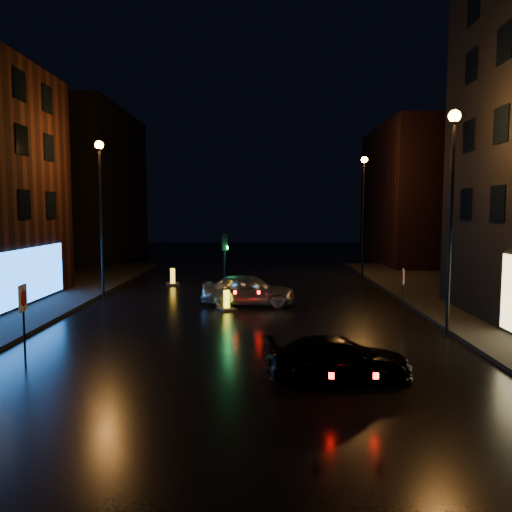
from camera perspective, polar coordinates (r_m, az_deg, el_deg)
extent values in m
plane|color=black|center=(13.50, -2.81, -15.32)|extent=(120.00, 120.00, 0.00)
cube|color=black|center=(50.53, -18.92, 7.60)|extent=(8.00, 16.00, 14.00)
cube|color=black|center=(46.83, 18.45, 6.59)|extent=(8.00, 14.00, 12.00)
cylinder|color=black|center=(27.97, -17.25, 3.54)|extent=(0.14, 0.14, 8.00)
cylinder|color=black|center=(28.14, -17.48, 11.71)|extent=(0.20, 0.20, 0.25)
sphere|color=orange|center=(28.16, -17.49, 12.01)|extent=(0.44, 0.44, 0.44)
cylinder|color=black|center=(19.90, 21.33, 2.78)|extent=(0.14, 0.14, 8.00)
cylinder|color=black|center=(20.15, 21.73, 14.22)|extent=(0.20, 0.20, 0.25)
sphere|color=orange|center=(20.17, 21.74, 14.64)|extent=(0.44, 0.44, 0.44)
cylinder|color=black|center=(35.32, 12.14, 3.99)|extent=(0.14, 0.14, 8.00)
cylinder|color=black|center=(35.46, 12.27, 10.47)|extent=(0.20, 0.20, 0.25)
sphere|color=orange|center=(35.47, 12.28, 10.71)|extent=(0.44, 0.44, 0.44)
cube|color=black|center=(27.09, -3.56, -4.66)|extent=(1.40, 2.40, 0.12)
cylinder|color=black|center=(26.89, -3.58, -1.85)|extent=(0.12, 0.12, 2.80)
cube|color=black|center=(26.74, -3.60, 1.56)|extent=(0.28, 0.22, 0.90)
cylinder|color=#0CFF59|center=(26.75, -3.30, 0.96)|extent=(0.05, 0.18, 0.18)
imported|color=#B7BBC0|center=(24.85, -0.87, -3.87)|extent=(4.69, 2.13, 1.56)
imported|color=black|center=(14.46, 9.49, -11.49)|extent=(4.28, 2.19, 1.19)
cube|color=black|center=(23.93, -3.37, -6.04)|extent=(1.09, 1.26, 0.09)
cube|color=yellow|center=(23.84, -3.38, -4.99)|extent=(0.29, 0.25, 0.89)
cube|color=black|center=(23.84, -3.38, -4.99)|extent=(0.25, 0.13, 0.53)
cube|color=black|center=(32.05, -9.49, -3.18)|extent=(1.06, 1.35, 0.10)
cube|color=#F2A818|center=(31.99, -9.51, -2.30)|extent=(0.31, 0.24, 1.00)
cube|color=black|center=(31.99, -9.51, -2.30)|extent=(0.30, 0.09, 0.60)
cylinder|color=black|center=(16.97, -24.99, -7.28)|extent=(0.07, 0.07, 2.40)
cube|color=silver|center=(16.81, -25.11, -4.38)|extent=(0.13, 0.60, 0.82)
cylinder|color=#B20C0C|center=(16.80, -25.00, -4.38)|extent=(0.08, 0.48, 0.48)
cylinder|color=black|center=(23.45, 16.43, -4.06)|extent=(0.06, 0.06, 2.04)
cube|color=white|center=(23.34, 16.48, -2.26)|extent=(0.14, 0.51, 0.70)
cylinder|color=#B20C0C|center=(23.34, 16.41, -2.26)|extent=(0.09, 0.40, 0.41)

